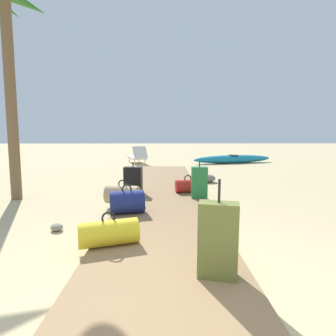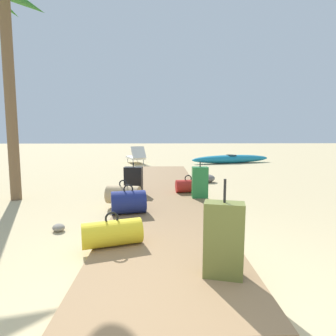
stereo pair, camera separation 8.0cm
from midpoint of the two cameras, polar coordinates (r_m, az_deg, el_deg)
name	(u,v)px [view 1 (the left image)]	position (r m, az deg, el deg)	size (l,w,h in m)	color
ground_plane	(163,204)	(5.40, -0.65, -7.70)	(60.00, 60.00, 0.00)	tan
boardwalk	(163,192)	(6.26, -0.69, -5.18)	(1.72, 9.02, 0.08)	olive
duffel_bag_red	(188,186)	(6.07, 4.59, -3.82)	(0.57, 0.34, 0.40)	red
suitcase_olive	(218,240)	(2.61, 11.46, -14.76)	(0.39, 0.26, 0.93)	olive
suitcase_green	(199,182)	(5.57, 7.06, -3.04)	(0.32, 0.18, 0.75)	#237538
duffel_bag_navy	(127,202)	(4.56, -8.20, -7.13)	(0.62, 0.48, 0.49)	navy
duffel_bag_yellow	(109,233)	(3.36, -11.78, -13.29)	(0.76, 0.50, 0.41)	gold
duffel_bag_tan	(122,195)	(5.15, -9.20, -5.59)	(0.68, 0.48, 0.46)	tan
suitcase_black	(133,180)	(6.00, -7.03, -2.55)	(0.41, 0.25, 0.69)	black
palm_tree_near_left	(2,6)	(6.90, -31.38, 27.32)	(2.27, 2.19, 4.80)	brown
lounge_chair	(138,156)	(12.43, -6.29, 2.46)	(1.07, 1.64, 0.80)	white
kayak	(233,159)	(12.88, 13.75, 1.86)	(3.93, 1.52, 0.39)	teal
rock_left_near	(57,227)	(4.30, -22.03, -11.56)	(0.17, 0.20, 0.10)	gray
rock_right_far	(207,178)	(7.80, 8.64, -2.18)	(0.42, 0.47, 0.22)	slate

